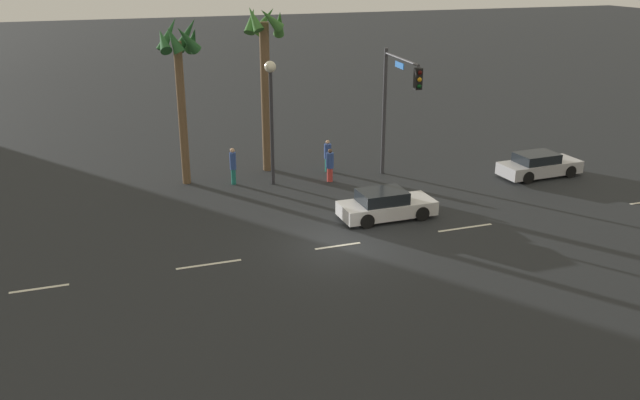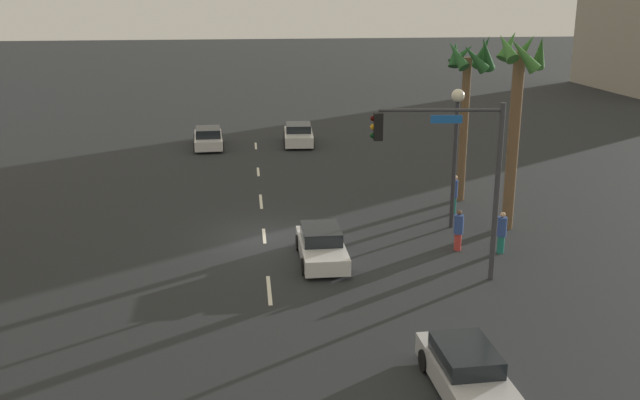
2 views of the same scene
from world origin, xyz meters
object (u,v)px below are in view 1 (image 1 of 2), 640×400
at_px(traffic_signal, 395,96).
at_px(streetlamp, 271,99).
at_px(pedestrian_2, 328,155).
at_px(palm_tree_0, 265,57).
at_px(palm_tree_1, 180,61).
at_px(pedestrian_1, 233,165).
at_px(car_0, 539,165).
at_px(car_1, 386,205).
at_px(pedestrian_0, 330,165).

xyz_separation_m(traffic_signal, streetlamp, (-5.82, 1.65, -0.08)).
height_order(pedestrian_2, palm_tree_0, palm_tree_0).
bearing_deg(palm_tree_1, pedestrian_1, -26.25).
xyz_separation_m(streetlamp, pedestrian_1, (-1.88, 0.64, -3.31)).
relative_size(car_0, pedestrian_2, 2.56).
relative_size(car_1, pedestrian_2, 2.45).
distance_m(pedestrian_0, pedestrian_2, 1.71).
height_order(streetlamp, palm_tree_0, palm_tree_0).
bearing_deg(pedestrian_2, car_0, -23.82).
distance_m(palm_tree_0, palm_tree_1, 4.48).
height_order(traffic_signal, pedestrian_0, traffic_signal).
xyz_separation_m(traffic_signal, pedestrian_0, (-2.96, 1.12, -3.51)).
bearing_deg(pedestrian_2, traffic_signal, -47.97).
relative_size(pedestrian_1, pedestrian_2, 1.10).
bearing_deg(car_0, palm_tree_0, 156.00).
relative_size(streetlamp, pedestrian_0, 3.59).
height_order(car_0, traffic_signal, traffic_signal).
bearing_deg(streetlamp, pedestrian_1, 161.33).
bearing_deg(traffic_signal, palm_tree_0, 142.85).
bearing_deg(pedestrian_0, streetlamp, 169.41).
xyz_separation_m(streetlamp, palm_tree_1, (-4.00, 1.68, 1.81)).
xyz_separation_m(car_1, palm_tree_0, (-2.99, 8.63, 5.41)).
height_order(traffic_signal, pedestrian_1, traffic_signal).
relative_size(car_1, streetlamp, 0.68).
bearing_deg(pedestrian_0, pedestrian_2, 73.94).
relative_size(pedestrian_1, palm_tree_0, 0.22).
bearing_deg(traffic_signal, pedestrian_0, 159.29).
distance_m(streetlamp, palm_tree_0, 3.00).
height_order(car_0, car_1, car_1).
xyz_separation_m(streetlamp, palm_tree_0, (0.41, 2.45, 1.69)).
bearing_deg(pedestrian_0, car_1, -84.54).
height_order(streetlamp, palm_tree_1, palm_tree_1).
height_order(pedestrian_0, pedestrian_1, pedestrian_1).
distance_m(pedestrian_0, palm_tree_0, 6.41).
bearing_deg(palm_tree_1, pedestrian_2, -4.48).
xyz_separation_m(car_1, pedestrian_0, (-0.54, 5.64, 0.30)).
bearing_deg(streetlamp, pedestrian_2, 18.38).
height_order(car_1, streetlamp, streetlamp).
bearing_deg(car_1, streetlamp, 118.81).
relative_size(car_1, palm_tree_0, 0.49).
bearing_deg(pedestrian_1, traffic_signal, -16.56).
height_order(car_1, pedestrian_0, pedestrian_0).
relative_size(traffic_signal, pedestrian_2, 3.81).
bearing_deg(traffic_signal, car_0, -12.56).
xyz_separation_m(traffic_signal, pedestrian_1, (-7.70, 2.29, -3.39)).
height_order(pedestrian_1, palm_tree_1, palm_tree_1).
distance_m(traffic_signal, palm_tree_1, 10.52).
xyz_separation_m(car_0, palm_tree_1, (-17.43, 5.03, 5.54)).
distance_m(car_0, palm_tree_0, 15.24).
height_order(pedestrian_0, palm_tree_0, palm_tree_0).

